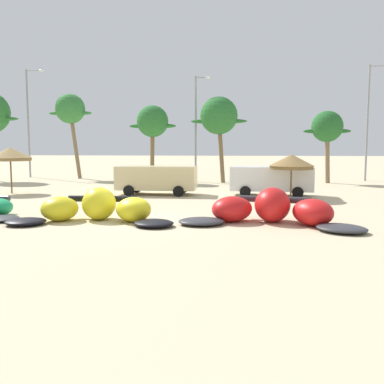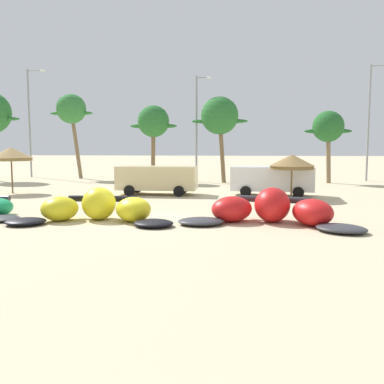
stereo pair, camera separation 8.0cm
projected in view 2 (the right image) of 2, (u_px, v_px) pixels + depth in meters
The scene contains 14 objects.
ground_plane at pixel (139, 220), 18.13m from camera, with size 260.00×260.00×0.00m, color beige.
kite_left at pixel (96, 209), 17.76m from camera, with size 7.10×3.31×1.38m.
kite_left_of_center at pixel (271, 210), 17.20m from camera, with size 7.39×4.07×1.42m.
beach_umbrella_near_van at pixel (11, 154), 28.21m from camera, with size 2.79×2.79×3.05m.
beach_umbrella_middle at pixel (292, 162), 25.09m from camera, with size 2.66×2.66×2.64m.
parked_van at pixel (270, 178), 26.95m from camera, with size 5.22×2.47×1.84m.
parked_car_second at pixel (155, 178), 27.60m from camera, with size 5.12×2.32×1.84m.
palm_left at pixel (71, 110), 41.15m from camera, with size 4.28×2.85×8.15m.
palm_left_of_gap at pixel (153, 122), 37.41m from camera, with size 4.17×2.78×6.70m.
palm_center_left at pixel (220, 116), 36.39m from camera, with size 4.81×3.21×7.34m.
palm_center_right at pixel (328, 128), 35.99m from camera, with size 3.95×2.63×6.11m.
lamppost_west at pixel (31, 118), 43.00m from camera, with size 1.97×0.24×10.78m.
lamppost_west_center at pixel (198, 124), 37.31m from camera, with size 1.47×0.24×9.19m.
lamppost_east_center at pixel (370, 117), 38.08m from camera, with size 1.87×0.24×10.33m.
Camera 2 is at (4.16, -17.56, 3.09)m, focal length 39.95 mm.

